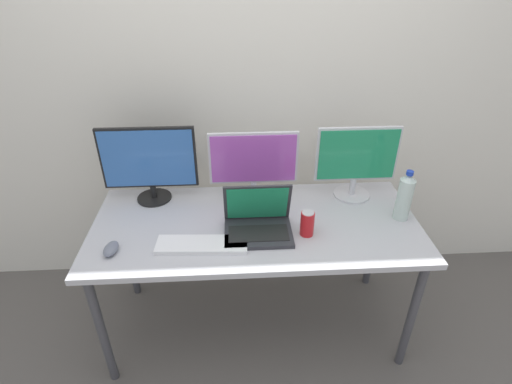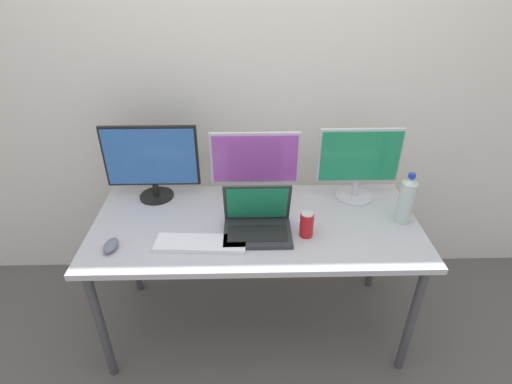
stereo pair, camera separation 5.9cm
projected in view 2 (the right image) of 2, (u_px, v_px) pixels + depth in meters
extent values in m
plane|color=#5B5651|center=(256.00, 323.00, 2.39)|extent=(16.00, 16.00, 0.00)
cube|color=silver|center=(254.00, 79.00, 2.22)|extent=(7.00, 0.08, 2.60)
cylinder|color=#424247|center=(101.00, 326.00, 1.93)|extent=(0.04, 0.04, 0.71)
cylinder|color=#424247|center=(412.00, 320.00, 1.96)|extent=(0.04, 0.04, 0.71)
cylinder|color=#424247|center=(132.00, 246.00, 2.45)|extent=(0.04, 0.04, 0.71)
cylinder|color=#424247|center=(376.00, 242.00, 2.48)|extent=(0.04, 0.04, 0.71)
cube|color=#B7B7BC|center=(256.00, 225.00, 2.01)|extent=(1.64, 0.73, 0.03)
cylinder|color=black|center=(157.00, 196.00, 2.21)|extent=(0.18, 0.18, 0.01)
cylinder|color=black|center=(156.00, 189.00, 2.19)|extent=(0.03, 0.03, 0.07)
cube|color=black|center=(151.00, 156.00, 2.09)|extent=(0.50, 0.02, 0.34)
cube|color=#3366B2|center=(150.00, 157.00, 2.08)|extent=(0.47, 0.01, 0.31)
cylinder|color=silver|center=(254.00, 198.00, 2.19)|extent=(0.19, 0.19, 0.01)
cylinder|color=silver|center=(254.00, 189.00, 2.16)|extent=(0.03, 0.03, 0.10)
cube|color=silver|center=(254.00, 158.00, 2.07)|extent=(0.46, 0.02, 0.28)
cube|color=#A54CB2|center=(254.00, 159.00, 2.05)|extent=(0.44, 0.01, 0.26)
cylinder|color=silver|center=(354.00, 196.00, 2.21)|extent=(0.20, 0.20, 0.01)
cylinder|color=silver|center=(355.00, 188.00, 2.18)|extent=(0.03, 0.03, 0.09)
cube|color=silver|center=(360.00, 156.00, 2.08)|extent=(0.44, 0.02, 0.30)
cube|color=#1E8C59|center=(360.00, 157.00, 2.07)|extent=(0.41, 0.01, 0.28)
cube|color=#2D2D33|center=(258.00, 233.00, 1.92)|extent=(0.32, 0.23, 0.02)
cube|color=black|center=(258.00, 233.00, 1.90)|extent=(0.28, 0.13, 0.00)
cube|color=#2D2D33|center=(257.00, 202.00, 1.92)|extent=(0.32, 0.08, 0.23)
cube|color=#1E8C59|center=(257.00, 204.00, 1.92)|extent=(0.29, 0.07, 0.20)
cube|color=white|center=(201.00, 243.00, 1.85)|extent=(0.43, 0.15, 0.02)
ellipsoid|color=slate|center=(111.00, 245.00, 1.82)|extent=(0.07, 0.11, 0.04)
cylinder|color=silver|center=(406.00, 203.00, 1.96)|extent=(0.08, 0.08, 0.22)
cone|color=silver|center=(411.00, 180.00, 1.90)|extent=(0.07, 0.07, 0.03)
cylinder|color=#1938B2|center=(412.00, 176.00, 1.88)|extent=(0.03, 0.03, 0.02)
cylinder|color=red|center=(307.00, 225.00, 1.89)|extent=(0.07, 0.07, 0.12)
cylinder|color=silver|center=(308.00, 214.00, 1.85)|extent=(0.06, 0.06, 0.00)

